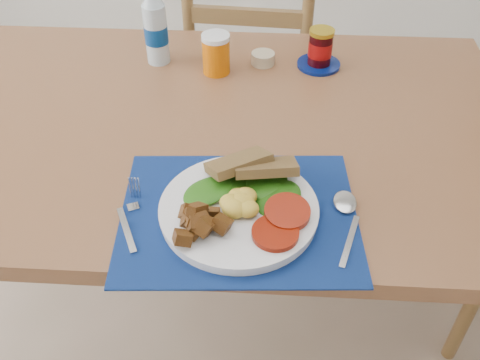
{
  "coord_description": "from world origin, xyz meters",
  "views": [
    {
      "loc": [
        0.11,
        -0.81,
        1.47
      ],
      "look_at": [
        0.07,
        -0.06,
        0.8
      ],
      "focal_mm": 40.0,
      "sensor_mm": 36.0,
      "label": 1
    }
  ],
  "objects_px": {
    "chair_far": "(251,43)",
    "jam_on_saucer": "(320,50)",
    "juice_glass": "(216,55)",
    "breakfast_plate": "(235,208)",
    "water_bottle": "(156,29)"
  },
  "relations": [
    {
      "from": "jam_on_saucer",
      "to": "chair_far",
      "type": "bearing_deg",
      "value": 114.86
    },
    {
      "from": "chair_far",
      "to": "juice_glass",
      "type": "distance_m",
      "value": 0.52
    },
    {
      "from": "chair_far",
      "to": "jam_on_saucer",
      "type": "relative_size",
      "value": 10.26
    },
    {
      "from": "chair_far",
      "to": "jam_on_saucer",
      "type": "distance_m",
      "value": 0.51
    },
    {
      "from": "breakfast_plate",
      "to": "jam_on_saucer",
      "type": "xyz_separation_m",
      "value": [
        0.18,
        0.57,
        0.02
      ]
    },
    {
      "from": "water_bottle",
      "to": "jam_on_saucer",
      "type": "bearing_deg",
      "value": 0.01
    },
    {
      "from": "chair_far",
      "to": "breakfast_plate",
      "type": "distance_m",
      "value": 1.02
    },
    {
      "from": "juice_glass",
      "to": "jam_on_saucer",
      "type": "height_order",
      "value": "jam_on_saucer"
    },
    {
      "from": "chair_far",
      "to": "breakfast_plate",
      "type": "bearing_deg",
      "value": 94.86
    },
    {
      "from": "jam_on_saucer",
      "to": "breakfast_plate",
      "type": "bearing_deg",
      "value": -107.74
    },
    {
      "from": "chair_far",
      "to": "breakfast_plate",
      "type": "height_order",
      "value": "chair_far"
    },
    {
      "from": "juice_glass",
      "to": "jam_on_saucer",
      "type": "distance_m",
      "value": 0.27
    },
    {
      "from": "chair_far",
      "to": "jam_on_saucer",
      "type": "xyz_separation_m",
      "value": [
        0.2,
        -0.43,
        0.21
      ]
    },
    {
      "from": "water_bottle",
      "to": "juice_glass",
      "type": "relative_size",
      "value": 2.14
    },
    {
      "from": "juice_glass",
      "to": "jam_on_saucer",
      "type": "relative_size",
      "value": 0.86
    }
  ]
}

